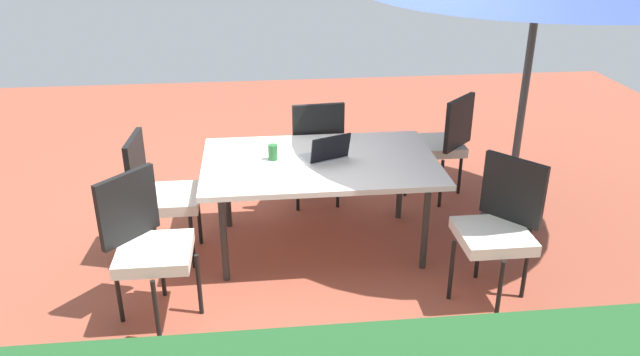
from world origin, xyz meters
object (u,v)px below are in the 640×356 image
chair_northeast (147,242)px  chair_northwest (499,224)px  chair_southwest (442,141)px  chair_south (315,146)px  cup (273,152)px  laptop (326,154)px  dining_table (320,166)px  chair_east (159,191)px

chair_northeast → chair_northwest: bearing=-48.9°
chair_northwest → chair_southwest: (-0.07, -1.57, 0.00)m
chair_south → cup: (0.39, 0.71, 0.24)m
chair_south → laptop: size_ratio=2.52×
chair_northeast → chair_southwest: (-2.37, -1.55, 0.00)m
dining_table → chair_east: size_ratio=1.79×
dining_table → chair_east: chair_east is taller
chair_northwest → chair_northeast: same height
chair_south → chair_northeast: bearing=46.9°
chair_south → cup: size_ratio=8.25×
chair_east → chair_northwest: (-2.31, 0.77, 0.00)m
dining_table → cup: cup is taller
chair_southwest → laptop: size_ratio=2.52×
dining_table → chair_northwest: size_ratio=1.79×
chair_southwest → chair_northeast: bearing=-11.4°
dining_table → laptop: laptop is taller
chair_south → cup: bearing=56.8°
chair_northeast → laptop: (-1.23, -0.78, 0.23)m
cup → chair_east: bearing=4.9°
dining_table → chair_southwest: chair_southwest is taller
chair_east → cup: size_ratio=8.25×
chair_south → chair_southwest: same height
cup → dining_table: bearing=172.3°
laptop → chair_east: bearing=-20.8°
chair_east → laptop: (-1.25, -0.03, 0.23)m
dining_table → chair_northwest: chair_northwest is taller
chair_northeast → cup: bearing=-3.9°
laptop → chair_south: bearing=-112.1°
chair_south → chair_northwest: (-1.07, 1.55, 0.00)m
chair_south → chair_northwest: size_ratio=1.00×
chair_northeast → chair_south: bearing=2.9°
dining_table → chair_south: 0.77m
dining_table → chair_east: 1.21m
dining_table → chair_south: (-0.04, -0.76, -0.13)m
chair_northwest → cup: bearing=-160.5°
chair_south → chair_northeast: (1.23, 1.53, 0.00)m
chair_south → chair_east: size_ratio=1.00×
dining_table → chair_southwest: bearing=-146.8°
chair_northwest → chair_southwest: bearing=136.6°
chair_east → chair_northeast: 0.75m
chair_east → chair_southwest: 2.52m
chair_northeast → laptop: chair_northeast is taller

